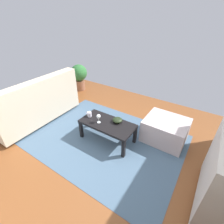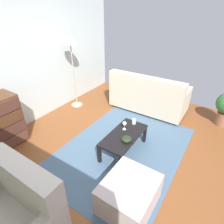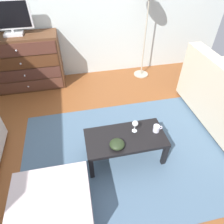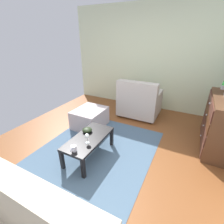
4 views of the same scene
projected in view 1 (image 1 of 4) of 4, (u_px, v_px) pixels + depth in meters
The scene contains 9 objects.
ground_plane at pixel (108, 152), 2.69m from camera, with size 5.37×4.43×0.05m, color brown.
area_rug at pixel (105, 139), 2.90m from camera, with size 2.60×1.90×0.01m, color #455D75.
coffee_table at pixel (107, 125), 2.74m from camera, with size 0.93×0.45×0.37m.
wine_glass at pixel (99, 117), 2.67m from camera, with size 0.07×0.07×0.16m.
mug at pixel (89, 114), 2.86m from camera, with size 0.11×0.08×0.08m.
bowl_decorative at pixel (117, 120), 2.72m from camera, with size 0.17×0.17×0.07m, color black.
couch_large at pixel (35, 104), 3.28m from camera, with size 0.85×1.72×0.91m.
ottoman at pixel (165, 130), 2.81m from camera, with size 0.70×0.60×0.41m, color #B8A8AB.
potted_plant at pixel (79, 75), 4.48m from camera, with size 0.44×0.44×0.72m.
Camera 1 is at (-1.10, 1.56, 1.98)m, focal length 26.04 mm.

